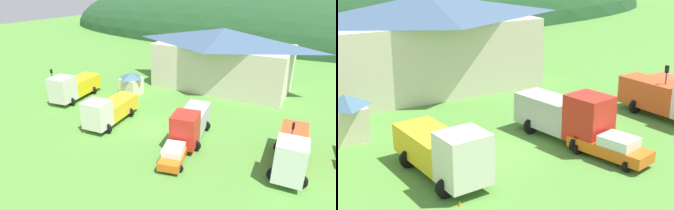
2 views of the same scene
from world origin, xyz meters
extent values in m
plane|color=#518C38|center=(0.00, 0.00, 0.00)|extent=(200.00, 200.00, 0.00)
ellipsoid|color=#234C28|center=(0.00, 70.97, 0.00)|extent=(154.47, 60.00, 37.25)
cube|color=beige|center=(1.60, 16.77, 3.24)|extent=(18.87, 9.75, 6.47)
pyramid|color=#3D5675|center=(1.60, 16.77, 7.60)|extent=(20.38, 10.53, 2.26)
cube|color=beige|center=(-8.19, 7.33, 1.19)|extent=(2.46, 2.57, 2.38)
pyramid|color=#42667F|center=(-8.19, 7.33, 2.80)|extent=(2.66, 2.78, 0.83)
cube|color=silver|center=(-13.57, -0.01, 2.10)|extent=(2.94, 2.98, 3.10)
cube|color=black|center=(-13.55, -0.14, 2.78)|extent=(1.67, 2.29, 0.99)
cube|color=yellow|center=(-14.12, 3.88, 1.53)|extent=(3.30, 5.53, 1.96)
cylinder|color=black|center=(-12.43, 0.15, 0.55)|extent=(1.10, 0.30, 1.10)
cylinder|color=black|center=(-14.70, -0.17, 0.55)|extent=(1.10, 0.30, 1.10)
cylinder|color=black|center=(-13.10, 4.81, 0.55)|extent=(1.10, 0.30, 1.10)
cylinder|color=black|center=(-15.36, 4.49, 0.55)|extent=(1.10, 0.30, 1.10)
cube|color=silver|center=(-4.60, -3.47, 1.95)|extent=(2.69, 2.50, 2.81)
cube|color=black|center=(-4.59, -3.58, 2.57)|extent=(1.50, 1.94, 0.90)
cube|color=gold|center=(-4.95, 0.26, 1.41)|extent=(2.97, 5.43, 1.72)
cylinder|color=black|center=(-3.51, -3.37, 0.55)|extent=(1.10, 0.30, 1.10)
cylinder|color=black|center=(-5.69, -3.57, 0.55)|extent=(1.10, 0.30, 1.10)
cylinder|color=black|center=(-3.94, 1.15, 0.55)|extent=(1.10, 0.30, 1.10)
cylinder|color=black|center=(-6.12, 0.94, 0.55)|extent=(1.10, 0.30, 1.10)
cube|color=red|center=(4.94, -2.15, 2.07)|extent=(2.71, 2.94, 3.04)
cube|color=black|center=(4.96, -2.28, 2.74)|extent=(1.58, 2.24, 0.97)
cube|color=#B2B2B7|center=(4.29, 1.42, 1.62)|extent=(3.08, 5.02, 2.14)
cylinder|color=black|center=(5.91, -1.97, 0.55)|extent=(1.10, 0.30, 1.10)
cylinder|color=black|center=(3.96, -2.32, 0.55)|extent=(1.10, 0.30, 1.10)
cylinder|color=black|center=(5.15, 2.29, 0.55)|extent=(1.10, 0.30, 1.10)
cylinder|color=black|center=(3.19, 1.94, 0.55)|extent=(1.10, 0.30, 1.10)
cube|color=white|center=(14.17, -2.91, 2.14)|extent=(2.41, 2.56, 3.17)
cube|color=black|center=(14.18, -3.03, 2.83)|extent=(1.34, 2.01, 1.01)
cube|color=#E04C23|center=(13.89, 0.85, 1.64)|extent=(2.61, 5.29, 2.18)
cylinder|color=black|center=(15.14, -2.84, 0.55)|extent=(1.10, 0.30, 1.10)
cylinder|color=black|center=(13.20, -2.98, 0.55)|extent=(1.10, 0.30, 1.10)
cylinder|color=black|center=(14.80, 1.69, 0.55)|extent=(1.10, 0.30, 1.10)
cylinder|color=black|center=(12.87, 1.55, 0.55)|extent=(1.10, 0.30, 1.10)
cube|color=orange|center=(5.00, -4.13, 0.69)|extent=(3.04, 5.54, 0.70)
cube|color=silver|center=(5.15, -4.74, 1.35)|extent=(2.14, 2.45, 0.62)
cylinder|color=black|center=(6.20, -5.67, 0.34)|extent=(0.68, 0.24, 0.68)
cylinder|color=black|center=(4.66, -6.05, 0.34)|extent=(0.68, 0.24, 0.68)
cylinder|color=black|center=(5.33, -2.20, 0.34)|extent=(0.68, 0.24, 0.68)
cylinder|color=black|center=(3.80, -2.59, 0.34)|extent=(0.68, 0.24, 0.68)
cylinder|color=#4C4C51|center=(-16.81, 1.22, 1.70)|extent=(0.12, 0.12, 3.41)
cube|color=black|center=(-16.81, 1.22, 3.68)|extent=(0.20, 0.24, 0.55)
sphere|color=yellow|center=(-16.81, 1.35, 3.68)|extent=(0.14, 0.14, 0.14)
cylinder|color=#4C4C51|center=(13.80, -0.41, 1.81)|extent=(0.12, 0.12, 3.61)
cube|color=black|center=(13.80, -0.41, 3.89)|extent=(0.20, 0.24, 0.55)
sphere|color=yellow|center=(13.80, -0.28, 3.89)|extent=(0.14, 0.14, 0.14)
cone|color=orange|center=(-5.44, -4.71, 0.00)|extent=(0.36, 0.36, 0.58)
camera|label=1|loc=(15.31, -23.56, 14.41)|focal=30.91mm
camera|label=2|loc=(-14.15, -24.24, 12.17)|focal=50.73mm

